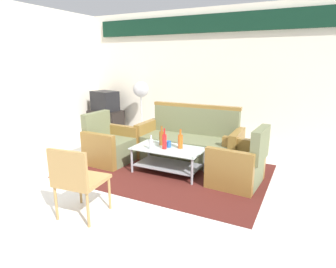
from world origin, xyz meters
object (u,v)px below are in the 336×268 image
at_px(bottle_clear, 151,144).
at_px(wicker_chair, 77,177).
at_px(armchair_right, 239,165).
at_px(bottle_red, 164,141).
at_px(armchair_left, 110,146).
at_px(coffee_table, 168,156).
at_px(television, 105,101).
at_px(bottle_orange, 180,141).
at_px(tv_stand, 106,121).
at_px(cup, 168,144).
at_px(pedestal_fan, 141,93).
at_px(bottle_brown, 162,138).
at_px(couch, 189,143).

bearing_deg(bottle_clear, wicker_chair, -93.39).
relative_size(armchair_right, bottle_red, 2.66).
distance_m(armchair_left, coffee_table, 1.14).
bearing_deg(armchair_right, television, 69.46).
bearing_deg(coffee_table, bottle_orange, 22.82).
relative_size(bottle_clear, wicker_chair, 0.27).
bearing_deg(bottle_clear, armchair_right, 11.26).
bearing_deg(armchair_left, armchair_right, 94.18).
bearing_deg(tv_stand, bottle_clear, -38.56).
distance_m(cup, tv_stand, 3.15).
distance_m(bottle_clear, television, 3.14).
bearing_deg(wicker_chair, coffee_table, 74.02).
bearing_deg(armchair_left, bottle_clear, 81.65).
height_order(coffee_table, wicker_chair, wicker_chair).
height_order(armchair_right, pedestal_fan, pedestal_fan).
xyz_separation_m(bottle_orange, bottle_brown, (-0.34, 0.03, 0.00)).
xyz_separation_m(bottle_red, television, (-2.61, 1.83, 0.23)).
relative_size(tv_stand, pedestal_fan, 0.63).
height_order(armchair_left, tv_stand, armchair_left).
distance_m(armchair_right, tv_stand, 4.09).
bearing_deg(cup, couch, 82.98).
relative_size(bottle_clear, television, 0.33).
distance_m(bottle_clear, pedestal_fan, 2.50).
height_order(armchair_left, pedestal_fan, pedestal_fan).
height_order(couch, tv_stand, couch).
relative_size(armchair_left, tv_stand, 1.06).
bearing_deg(bottle_red, bottle_orange, 32.11).
relative_size(cup, television, 0.15).
xyz_separation_m(armchair_left, bottle_clear, (0.94, -0.17, 0.21)).
bearing_deg(bottle_red, tv_stand, 144.97).
height_order(cup, tv_stand, tv_stand).
relative_size(cup, tv_stand, 0.12).
relative_size(armchair_left, bottle_orange, 2.80).
height_order(television, wicker_chair, television).
bearing_deg(bottle_brown, television, 145.99).
bearing_deg(bottle_red, coffee_table, 58.72).
height_order(coffee_table, pedestal_fan, pedestal_fan).
distance_m(couch, bottle_orange, 0.68).
xyz_separation_m(tv_stand, pedestal_fan, (1.02, 0.05, 0.75)).
relative_size(couch, armchair_right, 2.13).
bearing_deg(coffee_table, armchair_right, 4.18).
xyz_separation_m(bottle_brown, cup, (0.15, -0.06, -0.07)).
xyz_separation_m(armchair_left, armchair_right, (2.22, 0.09, 0.00)).
xyz_separation_m(armchair_left, television, (-1.51, 1.78, 0.47)).
relative_size(armchair_left, cup, 8.50).
distance_m(couch, coffee_table, 0.71).
relative_size(armchair_left, bottle_brown, 2.73).
xyz_separation_m(bottle_orange, television, (-2.82, 1.70, 0.24)).
height_order(armchair_left, armchair_right, same).
bearing_deg(bottle_brown, pedestal_fan, 130.22).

